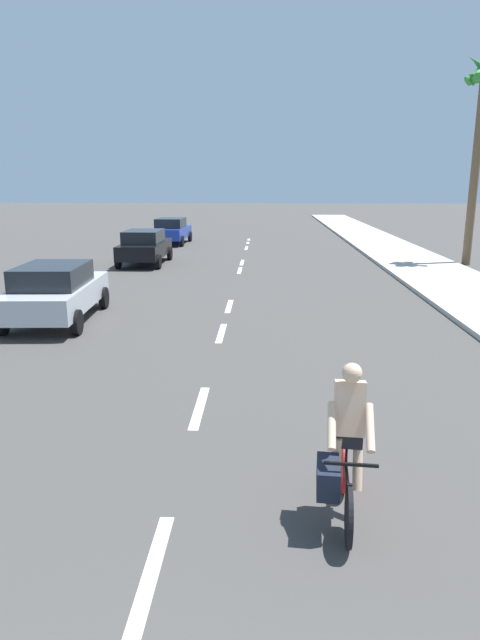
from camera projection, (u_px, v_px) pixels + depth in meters
name	position (u px, v px, depth m)	size (l,w,h in m)	color
ground_plane	(236.00, 283.00, 20.73)	(160.00, 160.00, 0.00)	#423F3D
sidewalk_strip	(436.00, 274.00, 22.30)	(3.60, 80.00, 0.14)	#B2ADA3
lane_stripe_1	(151.00, 572.00, 5.35)	(0.16, 1.80, 0.01)	white
lane_stripe_2	(200.00, 407.00, 9.27)	(0.16, 1.80, 0.01)	white
lane_stripe_3	(221.00, 333.00, 13.81)	(0.16, 1.80, 0.01)	white
lane_stripe_4	(229.00, 306.00, 16.80)	(0.16, 1.80, 0.01)	white
lane_stripe_5	(240.00, 270.00, 23.61)	(0.16, 1.80, 0.01)	white
lane_stripe_6	(242.00, 263.00, 25.90)	(0.16, 1.80, 0.01)	white
lane_stripe_7	(246.00, 248.00, 31.61)	(0.16, 1.80, 0.01)	white
lane_stripe_8	(248.00, 242.00, 34.68)	(0.16, 1.80, 0.01)	white
lane_stripe_9	(249.00, 240.00, 35.84)	(0.16, 1.80, 0.01)	white
cyclist	(344.00, 450.00, 6.05)	(0.64, 1.71, 1.82)	black
parked_car_silver	(56.00, 291.00, 14.84)	(2.24, 4.49, 1.57)	#B7BABF
parked_car_black	(145.00, 246.00, 25.18)	(1.97, 4.25, 1.57)	black
parked_car_blue	(171.00, 230.00, 33.50)	(2.07, 4.28, 1.57)	#1E389E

